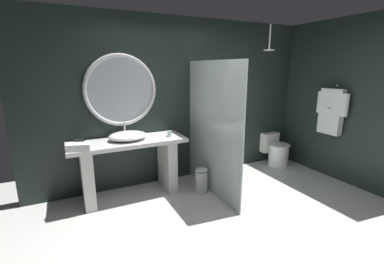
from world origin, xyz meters
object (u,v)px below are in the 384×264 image
at_px(vessel_sink, 128,136).
at_px(folded_hand_towel, 79,147).
at_px(waste_bin, 201,180).
at_px(tissue_box, 79,142).
at_px(rain_shower_head, 269,47).
at_px(round_wall_mirror, 121,90).
at_px(tumbler_cup, 170,134).
at_px(hanging_bathrobe, 331,110).
at_px(toilet, 276,151).

bearing_deg(vessel_sink, folded_hand_towel, -162.32).
distance_m(waste_bin, folded_hand_towel, 1.77).
xyz_separation_m(tissue_box, rain_shower_head, (2.91, -0.24, 1.28)).
height_order(round_wall_mirror, waste_bin, round_wall_mirror).
bearing_deg(round_wall_mirror, vessel_sink, -88.96).
relative_size(tumbler_cup, tissue_box, 0.62).
height_order(vessel_sink, tumbler_cup, vessel_sink).
bearing_deg(waste_bin, hanging_bathrobe, -10.34).
relative_size(tumbler_cup, hanging_bathrobe, 0.10).
bearing_deg(rain_shower_head, tumbler_cup, 175.40).
height_order(waste_bin, folded_hand_towel, folded_hand_towel).
bearing_deg(folded_hand_towel, tissue_box, 86.47).
bearing_deg(tumbler_cup, toilet, 2.74).
distance_m(tumbler_cup, rain_shower_head, 2.11).
height_order(vessel_sink, round_wall_mirror, round_wall_mirror).
distance_m(rain_shower_head, hanging_bathrobe, 1.45).
bearing_deg(round_wall_mirror, rain_shower_head, -11.51).
distance_m(rain_shower_head, waste_bin, 2.36).
distance_m(tumbler_cup, toilet, 2.31).
distance_m(vessel_sink, tissue_box, 0.64).
bearing_deg(round_wall_mirror, hanging_bathrobe, -18.10).
height_order(vessel_sink, tissue_box, vessel_sink).
bearing_deg(folded_hand_towel, rain_shower_head, -0.00).
bearing_deg(tumbler_cup, hanging_bathrobe, -15.40).
relative_size(vessel_sink, tissue_box, 4.00).
distance_m(tumbler_cup, waste_bin, 0.85).
height_order(tissue_box, hanging_bathrobe, hanging_bathrobe).
xyz_separation_m(rain_shower_head, toilet, (0.55, 0.24, -1.89)).
relative_size(vessel_sink, folded_hand_towel, 1.91).
distance_m(vessel_sink, toilet, 2.90).
distance_m(tissue_box, folded_hand_towel, 0.24).
distance_m(vessel_sink, hanging_bathrobe, 3.27).
xyz_separation_m(vessel_sink, toilet, (2.83, 0.03, -0.64)).
bearing_deg(tissue_box, waste_bin, -14.26).
bearing_deg(toilet, tissue_box, -179.92).
relative_size(vessel_sink, hanging_bathrobe, 0.65).
bearing_deg(hanging_bathrobe, round_wall_mirror, 161.90).
bearing_deg(round_wall_mirror, toilet, -4.49).
relative_size(tumbler_cup, toilet, 0.14).
bearing_deg(tumbler_cup, round_wall_mirror, 151.40).
bearing_deg(vessel_sink, tumbler_cup, -6.89).
bearing_deg(toilet, hanging_bathrobe, -67.32).
xyz_separation_m(vessel_sink, folded_hand_towel, (-0.65, -0.21, -0.02)).
bearing_deg(toilet, vessel_sink, -179.30).
relative_size(vessel_sink, toilet, 0.91).
bearing_deg(toilet, rain_shower_head, -156.38).
xyz_separation_m(vessel_sink, waste_bin, (0.97, -0.38, -0.71)).
height_order(round_wall_mirror, hanging_bathrobe, round_wall_mirror).
distance_m(round_wall_mirror, rain_shower_head, 2.41).
height_order(vessel_sink, waste_bin, vessel_sink).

